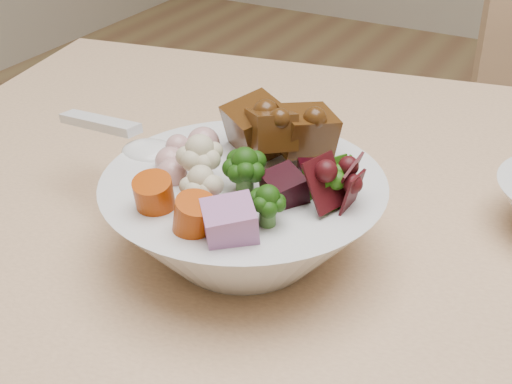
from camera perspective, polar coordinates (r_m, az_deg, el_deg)
food_bowl at (r=0.63m, az=-0.77°, el=-1.50°), size 0.25×0.25×0.13m
soup_spoon at (r=0.68m, az=-9.53°, el=3.73°), size 0.16×0.07×0.03m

